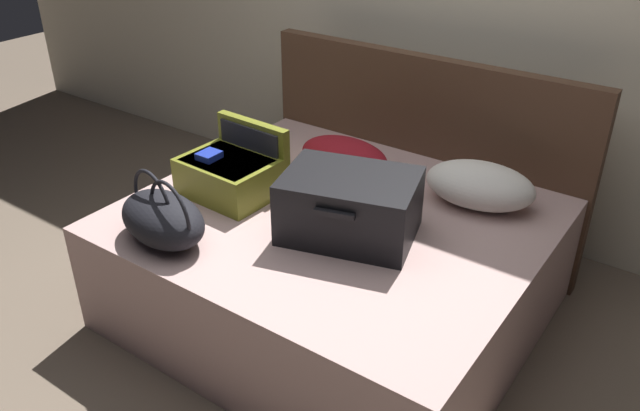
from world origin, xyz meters
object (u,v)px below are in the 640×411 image
hard_case_large (350,206)px  pillow_near_headboard (344,156)px  hard_case_medium (232,172)px  pillow_center_head (480,185)px  duffel_bag (163,218)px  bed (334,264)px

hard_case_large → pillow_near_headboard: size_ratio=1.34×
hard_case_medium → pillow_center_head: hard_case_medium is taller
pillow_near_headboard → pillow_center_head: 0.71m
duffel_bag → pillow_near_headboard: (0.26, 0.99, -0.02)m
bed → hard_case_large: 0.45m
bed → hard_case_large: hard_case_large is taller
bed → hard_case_large: (0.14, -0.11, 0.42)m
hard_case_medium → duffel_bag: size_ratio=0.89×
hard_case_large → pillow_near_headboard: bearing=109.5°
bed → hard_case_medium: (-0.52, -0.11, 0.39)m
duffel_bag → pillow_center_head: 1.43m
duffel_bag → pillow_near_headboard: size_ratio=1.04×
hard_case_medium → pillow_center_head: bearing=31.6°
bed → duffel_bag: (-0.47, -0.60, 0.38)m
bed → pillow_center_head: bearing=42.6°
hard_case_medium → pillow_center_head: 1.17m
duffel_bag → pillow_center_head: size_ratio=1.00×
hard_case_medium → pillow_center_head: size_ratio=0.88×
hard_case_large → pillow_near_headboard: (-0.35, 0.49, -0.05)m
pillow_center_head → hard_case_large: bearing=-122.1°
duffel_bag → pillow_near_headboard: duffel_bag is taller
bed → duffel_bag: bearing=-128.0°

